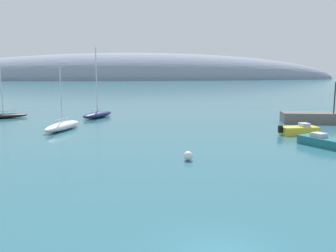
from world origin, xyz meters
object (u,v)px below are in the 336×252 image
at_px(sailboat_black_near_shore, 3,115).
at_px(sailboat_white_outer_mooring, 62,126).
at_px(motorboat_teal_foreground, 325,142).
at_px(mooring_buoy_white, 188,156).
at_px(motorboat_yellow_alongside_breakwater, 299,130).
at_px(harbor_lamp_post, 335,93).
at_px(sailboat_navy_end_of_line, 97,114).

height_order(sailboat_black_near_shore, sailboat_white_outer_mooring, sailboat_black_near_shore).
bearing_deg(sailboat_black_near_shore, motorboat_teal_foreground, 126.01).
bearing_deg(mooring_buoy_white, sailboat_black_near_shore, 129.37).
xyz_separation_m(motorboat_yellow_alongside_breakwater, mooring_buoy_white, (-14.66, -10.25, -0.11)).
bearing_deg(motorboat_teal_foreground, mooring_buoy_white, 80.72).
distance_m(sailboat_black_near_shore, harbor_lamp_post, 47.77).
bearing_deg(sailboat_navy_end_of_line, harbor_lamp_post, -75.51).
bearing_deg(motorboat_teal_foreground, sailboat_black_near_shore, 32.55).
distance_m(motorboat_teal_foreground, mooring_buoy_white, 14.54).
height_order(sailboat_white_outer_mooring, mooring_buoy_white, sailboat_white_outer_mooring).
bearing_deg(motorboat_teal_foreground, motorboat_yellow_alongside_breakwater, -29.18).
bearing_deg(motorboat_yellow_alongside_breakwater, harbor_lamp_post, 37.54).
xyz_separation_m(sailboat_white_outer_mooring, motorboat_teal_foreground, (26.73, -12.68, -0.09)).
height_order(sailboat_black_near_shore, sailboat_navy_end_of_line, sailboat_navy_end_of_line).
distance_m(sailboat_white_outer_mooring, motorboat_yellow_alongside_breakwater, 28.01).
relative_size(sailboat_black_near_shore, motorboat_teal_foreground, 1.84).
distance_m(sailboat_navy_end_of_line, motorboat_teal_foreground, 33.23).
relative_size(sailboat_black_near_shore, mooring_buoy_white, 13.61).
bearing_deg(sailboat_navy_end_of_line, sailboat_black_near_shore, 117.94).
bearing_deg(motorboat_yellow_alongside_breakwater, motorboat_teal_foreground, -97.39).
xyz_separation_m(sailboat_white_outer_mooring, sailboat_navy_end_of_line, (3.44, 11.02, 0.03)).
relative_size(sailboat_navy_end_of_line, mooring_buoy_white, 13.72).
bearing_deg(harbor_lamp_post, sailboat_black_near_shore, 166.29).
height_order(sailboat_navy_end_of_line, motorboat_teal_foreground, sailboat_navy_end_of_line).
bearing_deg(motorboat_yellow_alongside_breakwater, sailboat_navy_end_of_line, 142.18).
distance_m(motorboat_teal_foreground, motorboat_yellow_alongside_breakwater, 6.59).
bearing_deg(harbor_lamp_post, mooring_buoy_white, -143.27).
distance_m(mooring_buoy_white, harbor_lamp_post, 28.89).
height_order(sailboat_black_near_shore, motorboat_yellow_alongside_breakwater, sailboat_black_near_shore).
xyz_separation_m(sailboat_navy_end_of_line, motorboat_teal_foreground, (23.30, -23.70, -0.12)).
bearing_deg(sailboat_black_near_shore, motorboat_yellow_alongside_breakwater, 133.93).
xyz_separation_m(sailboat_navy_end_of_line, motorboat_yellow_alongside_breakwater, (23.89, -17.13, -0.09)).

